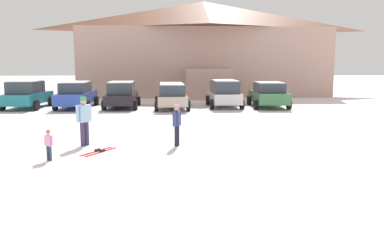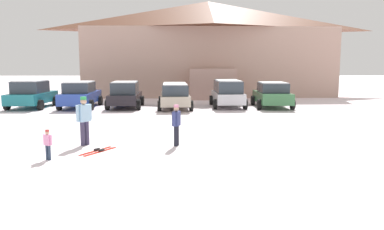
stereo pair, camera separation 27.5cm
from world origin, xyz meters
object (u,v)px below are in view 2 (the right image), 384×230
at_px(parked_blue_hatchback, 80,94).
at_px(parked_silver_wagon, 228,93).
at_px(skier_teen_in_navy_coat, 176,123).
at_px(pair_of_skis, 98,151).
at_px(parked_black_sedan, 125,95).
at_px(ski_lodge, 208,48).
at_px(parked_teal_hatchback, 32,94).
at_px(parked_green_coupe, 272,95).
at_px(skier_child_in_pink_snowsuit, 48,143).
at_px(skier_adult_in_blue_parka, 84,118).
at_px(parked_beige_suv, 175,95).

relative_size(parked_blue_hatchback, parked_silver_wagon, 1.10).
bearing_deg(skier_teen_in_navy_coat, pair_of_skis, -162.26).
distance_m(parked_blue_hatchback, pair_of_skis, 12.70).
distance_m(parked_black_sedan, parked_silver_wagon, 6.53).
bearing_deg(ski_lodge, parked_blue_hatchback, -129.78).
height_order(ski_lodge, parked_silver_wagon, ski_lodge).
relative_size(parked_teal_hatchback, parked_green_coupe, 0.99).
relative_size(ski_lodge, skier_child_in_pink_snowsuit, 24.31).
xyz_separation_m(parked_blue_hatchback, skier_adult_in_blue_parka, (3.15, -11.12, 0.10)).
bearing_deg(pair_of_skis, parked_silver_wagon, 65.49).
bearing_deg(ski_lodge, skier_child_in_pink_snowsuit, -104.57).
xyz_separation_m(parked_blue_hatchback, parked_black_sedan, (2.86, -0.05, -0.01)).
height_order(skier_child_in_pink_snowsuit, pair_of_skis, skier_child_in_pink_snowsuit).
bearing_deg(pair_of_skis, parked_black_sedan, 94.57).
xyz_separation_m(ski_lodge, parked_green_coupe, (3.46, -10.64, -3.38)).
xyz_separation_m(parked_teal_hatchback, pair_of_skis, (6.86, -12.03, -0.85)).
bearing_deg(parked_blue_hatchback, ski_lodge, 50.22).
distance_m(parked_black_sedan, parked_green_coupe, 9.34).
distance_m(parked_green_coupe, skier_adult_in_blue_parka, 14.23).
relative_size(parked_green_coupe, skier_adult_in_blue_parka, 2.48).
xyz_separation_m(parked_silver_wagon, pair_of_skis, (-5.56, -12.20, -0.91)).
bearing_deg(pair_of_skis, ski_lodge, 77.70).
height_order(parked_teal_hatchback, skier_teen_in_navy_coat, parked_teal_hatchback).
relative_size(parked_beige_suv, skier_teen_in_navy_coat, 3.42).
height_order(ski_lodge, skier_child_in_pink_snowsuit, ski_lodge).
relative_size(parked_black_sedan, parked_silver_wagon, 1.02).
bearing_deg(parked_beige_suv, skier_teen_in_navy_coat, -88.46).
bearing_deg(parked_silver_wagon, parked_blue_hatchback, -179.30).
relative_size(ski_lodge, parked_silver_wagon, 5.21).
height_order(parked_green_coupe, skier_child_in_pink_snowsuit, parked_green_coupe).
bearing_deg(pair_of_skis, parked_beige_suv, 79.34).
bearing_deg(skier_teen_in_navy_coat, parked_green_coupe, 62.11).
bearing_deg(parked_silver_wagon, parked_teal_hatchback, -179.23).
bearing_deg(ski_lodge, parked_beige_suv, -104.02).
height_order(parked_teal_hatchback, skier_adult_in_blue_parka, parked_teal_hatchback).
bearing_deg(parked_beige_suv, pair_of_skis, -100.66).
xyz_separation_m(parked_teal_hatchback, skier_adult_in_blue_parka, (6.19, -11.06, 0.07)).
distance_m(parked_green_coupe, skier_child_in_pink_snowsuit, 16.14).
bearing_deg(pair_of_skis, skier_teen_in_navy_coat, 17.74).
bearing_deg(parked_teal_hatchback, skier_teen_in_navy_coat, -50.27).
xyz_separation_m(ski_lodge, skier_adult_in_blue_parka, (-5.59, -21.62, -3.26)).
xyz_separation_m(parked_black_sedan, skier_adult_in_blue_parka, (0.29, -11.07, 0.11)).
xyz_separation_m(parked_teal_hatchback, parked_black_sedan, (5.90, 0.00, -0.03)).
bearing_deg(parked_beige_suv, parked_teal_hatchback, 177.38).
height_order(parked_teal_hatchback, parked_green_coupe, parked_teal_hatchback).
bearing_deg(parked_teal_hatchback, pair_of_skis, -60.30).
height_order(skier_child_in_pink_snowsuit, skier_adult_in_blue_parka, skier_adult_in_blue_parka).
distance_m(parked_beige_suv, parked_green_coupe, 6.20).
distance_m(parked_beige_suv, pair_of_skis, 11.85).
bearing_deg(ski_lodge, skier_teen_in_navy_coat, -96.41).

